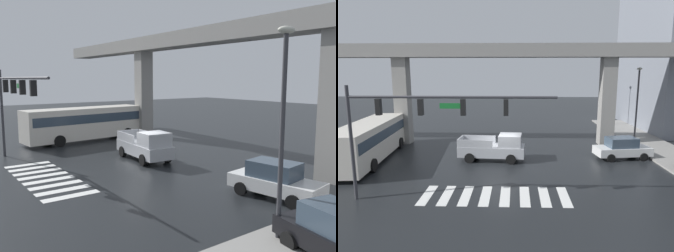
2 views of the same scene
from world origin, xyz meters
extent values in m
plane|color=black|center=(0.00, 0.00, 0.00)|extent=(120.00, 120.00, 0.00)
cube|color=silver|center=(-3.85, -6.26, 0.01)|extent=(0.55, 2.80, 0.01)
cube|color=silver|center=(-2.75, -6.26, 0.01)|extent=(0.55, 2.80, 0.01)
cube|color=silver|center=(-1.65, -6.26, 0.01)|extent=(0.55, 2.80, 0.01)
cube|color=silver|center=(-0.55, -6.26, 0.01)|extent=(0.55, 2.80, 0.01)
cube|color=silver|center=(0.55, -6.26, 0.01)|extent=(0.55, 2.80, 0.01)
cube|color=silver|center=(1.65, -6.26, 0.01)|extent=(0.55, 2.80, 0.01)
cube|color=silver|center=(2.75, -6.26, 0.01)|extent=(0.55, 2.80, 0.01)
cube|color=silver|center=(3.85, -6.26, 0.01)|extent=(0.55, 2.80, 0.01)
cube|color=gray|center=(0.00, 6.32, 8.75)|extent=(49.82, 2.06, 1.20)
cube|color=gray|center=(-9.67, 6.32, 4.08)|extent=(1.30, 1.30, 8.15)
cube|color=gray|center=(9.67, 6.32, 4.08)|extent=(1.30, 1.30, 8.15)
cube|color=gray|center=(13.82, 2.00, 0.07)|extent=(4.00, 36.00, 0.15)
cube|color=#A8AAAF|center=(-0.73, 0.72, 0.78)|extent=(5.22, 2.27, 0.80)
cube|color=#A8AAAF|center=(0.71, 0.62, 1.63)|extent=(1.82, 1.87, 0.90)
cube|color=#3F5160|center=(1.18, 0.58, 1.63)|extent=(0.22, 1.67, 0.77)
cube|color=#A8AAAF|center=(-1.81, 1.68, 1.48)|extent=(2.65, 0.29, 0.60)
cube|color=#A8AAAF|center=(-1.94, -0.06, 1.48)|extent=(2.65, 0.29, 0.60)
cube|color=#A8AAAF|center=(-3.22, 0.91, 1.48)|extent=(0.23, 1.75, 0.60)
cylinder|color=black|center=(0.91, 1.51, 0.38)|extent=(0.78, 0.33, 0.76)
cylinder|color=black|center=(0.78, -0.29, 0.38)|extent=(0.78, 0.33, 0.76)
cylinder|color=black|center=(-2.24, 1.74, 0.38)|extent=(0.78, 0.33, 0.76)
cylinder|color=black|center=(-2.37, -0.06, 0.38)|extent=(0.78, 0.33, 0.76)
cube|color=beige|center=(-10.24, 0.40, 1.64)|extent=(3.50, 10.99, 2.70)
cube|color=#2D3D4C|center=(-10.24, 0.40, 2.11)|extent=(3.49, 10.45, 0.76)
cube|color=#2D3D4C|center=(-10.74, 5.73, 1.98)|extent=(2.25, 0.29, 1.49)
cylinder|color=black|center=(-11.81, 4.04, 0.48)|extent=(0.44, 0.99, 0.96)
cylinder|color=black|center=(-9.38, 4.27, 0.48)|extent=(0.44, 0.99, 0.96)
cylinder|color=black|center=(-8.74, -2.45, 0.48)|extent=(0.44, 0.99, 0.96)
cube|color=silver|center=(9.66, 1.49, 0.64)|extent=(4.51, 2.36, 0.64)
cube|color=#384756|center=(9.56, 1.48, 1.34)|extent=(2.43, 1.80, 0.76)
cylinder|color=black|center=(10.85, 2.54, 0.32)|extent=(0.67, 0.33, 0.64)
cylinder|color=black|center=(11.10, 0.83, 0.32)|extent=(0.67, 0.33, 0.64)
cylinder|color=black|center=(8.21, 2.15, 0.32)|extent=(0.67, 0.33, 0.64)
cylinder|color=black|center=(8.46, 0.45, 0.32)|extent=(0.67, 0.33, 0.64)
cylinder|color=#38383D|center=(-7.58, -6.89, 3.10)|extent=(0.18, 0.18, 6.20)
cylinder|color=#38383D|center=(-2.18, -6.89, 5.60)|extent=(10.80, 0.14, 0.14)
cube|color=black|center=(-5.98, -6.89, 5.08)|extent=(0.24, 0.32, 0.84)
sphere|color=orange|center=(-5.98, -6.89, 5.08)|extent=(0.17, 0.17, 0.17)
cube|color=black|center=(-3.78, -6.89, 5.08)|extent=(0.24, 0.32, 0.84)
sphere|color=orange|center=(-3.78, -6.89, 5.08)|extent=(0.17, 0.17, 0.17)
cube|color=black|center=(-1.58, -6.89, 5.08)|extent=(0.24, 0.32, 0.84)
sphere|color=orange|center=(-1.58, -6.89, 5.08)|extent=(0.17, 0.17, 0.17)
cube|color=black|center=(0.62, -6.89, 5.08)|extent=(0.24, 0.32, 0.84)
sphere|color=orange|center=(0.62, -6.89, 5.08)|extent=(0.17, 0.17, 0.17)
cube|color=#19722D|center=(-2.24, -6.89, 5.15)|extent=(1.10, 0.04, 0.28)
cylinder|color=#38383D|center=(12.62, 6.74, 3.50)|extent=(0.16, 0.16, 7.00)
ellipsoid|color=beige|center=(12.62, 6.74, 7.12)|extent=(0.44, 0.70, 0.24)
cylinder|color=#38383D|center=(12.62, 16.28, 3.50)|extent=(0.16, 0.16, 7.00)
ellipsoid|color=beige|center=(12.62, 16.28, 7.12)|extent=(0.44, 0.70, 0.24)
camera|label=1|loc=(19.86, -12.13, 5.57)|focal=38.12mm
camera|label=2|loc=(1.10, -22.25, 6.91)|focal=32.40mm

